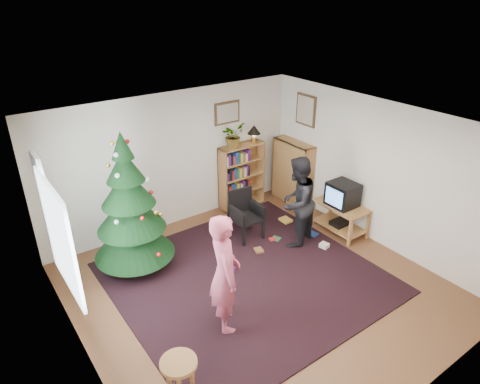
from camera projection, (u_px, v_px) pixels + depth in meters
floor at (258, 288)px, 6.44m from camera, size 5.00×5.00×0.00m
ceiling at (262, 129)px, 5.34m from camera, size 5.00×5.00×0.00m
wall_back at (174, 161)px, 7.71m from camera, size 5.00×0.02×2.50m
wall_front at (422, 321)px, 4.07m from camera, size 5.00×0.02×2.50m
wall_left at (77, 283)px, 4.58m from camera, size 0.02×5.00×2.50m
wall_right at (376, 173)px, 7.20m from camera, size 0.02×5.00×2.50m
rug at (246, 278)px, 6.66m from camera, size 3.80×3.60×0.02m
window_pane at (60, 238)px, 4.92m from camera, size 0.04×1.20×1.40m
curtain at (48, 213)px, 5.45m from camera, size 0.06×0.35×1.60m
picture_back at (227, 113)px, 7.98m from camera, size 0.55×0.03×0.42m
picture_right at (306, 110)px, 8.15m from camera, size 0.03×0.50×0.60m
christmas_tree at (131, 215)px, 6.53m from camera, size 1.26×1.26×2.28m
bookshelf_back at (242, 175)px, 8.58m from camera, size 0.95×0.30×1.30m
bookshelf_right at (293, 171)px, 8.74m from camera, size 0.30×0.95×1.30m
tv_stand at (340, 216)px, 7.77m from camera, size 0.53×0.95×0.55m
crt_tv at (343, 194)px, 7.58m from camera, size 0.45×0.49×0.43m
armchair at (244, 212)px, 7.59m from camera, size 0.50×0.50×0.89m
stool at (179, 372)px, 4.45m from camera, size 0.39×0.39×0.65m
person_standing at (225, 273)px, 5.41m from camera, size 0.60×0.72×1.67m
person_by_chair at (297, 202)px, 7.21m from camera, size 0.95×0.84×1.61m
potted_plant at (233, 135)px, 8.09m from camera, size 0.53×0.50×0.48m
table_lamp at (254, 131)px, 8.35m from camera, size 0.26×0.26×0.35m
floor_clutter at (280, 241)px, 7.53m from camera, size 2.10×1.27×0.08m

